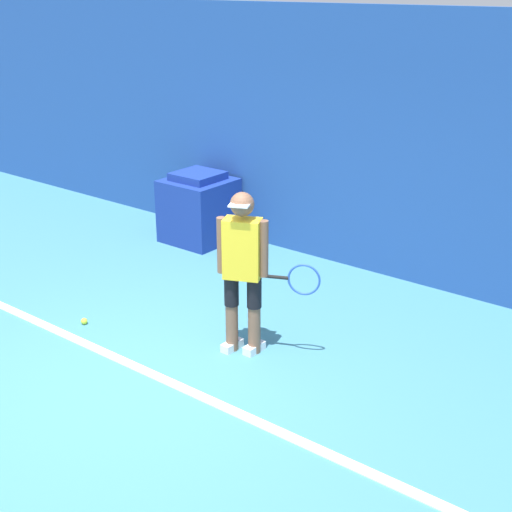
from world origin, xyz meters
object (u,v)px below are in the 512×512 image
object	(u,v)px
tennis_player	(244,266)
tennis_ball	(84,321)
covered_chair	(199,208)
water_bottle	(240,239)

from	to	relation	value
tennis_player	tennis_ball	size ratio (longest dim) A/B	23.29
tennis_ball	covered_chair	xyz separation A→B (m)	(-0.78, 2.64, 0.42)
tennis_ball	covered_chair	size ratio (longest dim) A/B	0.07
tennis_player	covered_chair	world-z (taller)	tennis_player
tennis_player	water_bottle	distance (m)	2.89
tennis_player	water_bottle	xyz separation A→B (m)	(-1.80, 2.13, -0.74)
tennis_player	covered_chair	size ratio (longest dim) A/B	1.66
tennis_ball	covered_chair	bearing A→B (deg)	106.54
tennis_player	tennis_ball	xyz separation A→B (m)	(-1.66, -0.59, -0.84)
tennis_ball	water_bottle	size ratio (longest dim) A/B	0.24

